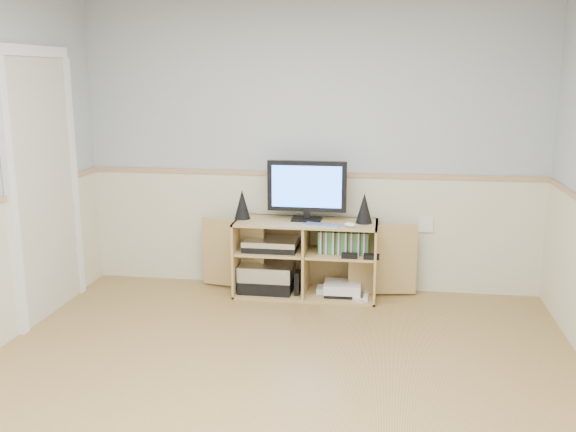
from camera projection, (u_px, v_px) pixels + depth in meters
The scene contains 11 objects.
room at pixel (255, 197), 3.51m from camera, with size 4.04×4.54×2.54m.
media_cabinet at pixel (306, 256), 5.55m from camera, with size 1.89×0.45×0.65m.
monitor at pixel (307, 188), 5.41m from camera, with size 0.67×0.18×0.51m.
speaker_left at pixel (242, 204), 5.50m from camera, with size 0.14×0.14×0.25m, color black.
speaker_right at pixel (364, 208), 5.35m from camera, with size 0.14×0.14×0.26m, color black.
keyboard at pixel (322, 225), 5.27m from camera, with size 0.30×0.12×0.01m, color silver.
mouse at pixel (350, 225), 5.23m from camera, with size 0.10×0.06×0.04m, color white.
av_components at pixel (268, 268), 5.57m from camera, with size 0.53×0.34×0.47m.
game_consoles at pixel (341, 289), 5.50m from camera, with size 0.45×0.30×0.11m.
game_cases at pixel (343, 242), 5.40m from camera, with size 0.42×0.14×0.19m, color #3F8C3F.
wall_outlet at pixel (426, 225), 5.52m from camera, with size 0.12×0.03×0.12m, color white.
Camera 1 is at (0.64, -3.26, 1.88)m, focal length 40.00 mm.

